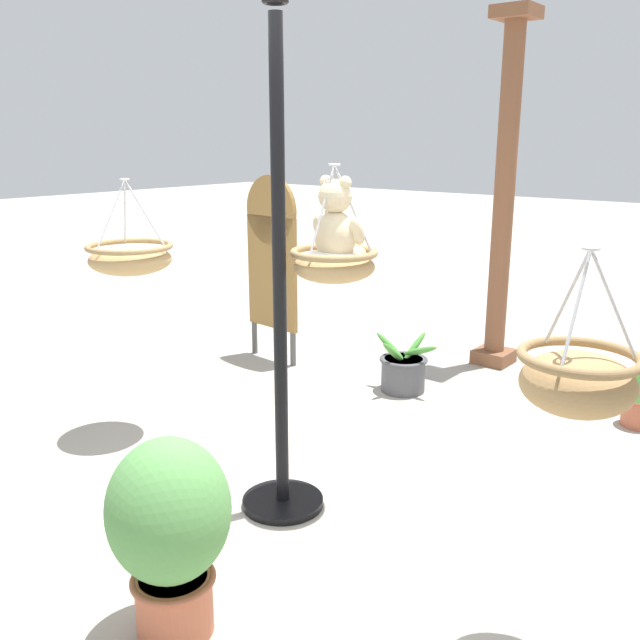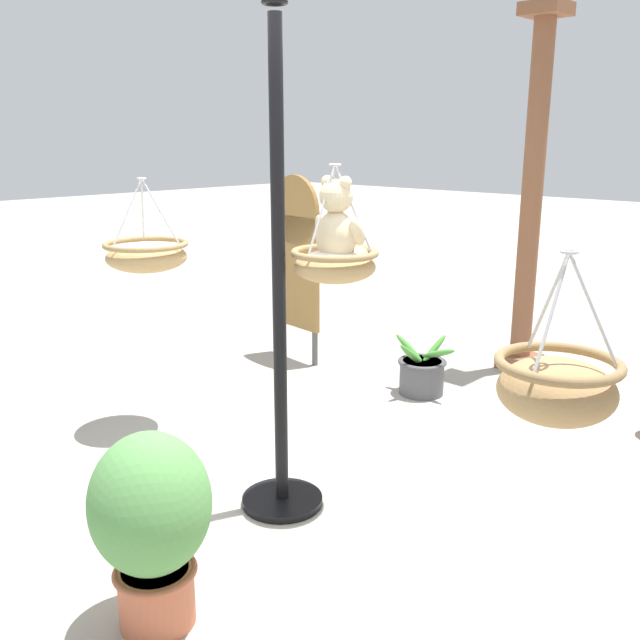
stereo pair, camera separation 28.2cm
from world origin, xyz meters
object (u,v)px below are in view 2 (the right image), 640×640
object	(u,v)px
hanging_basket_left_high	(146,255)
hanging_basket_right_low	(557,386)
potted_plant_bushy_green	(422,373)
teddy_bear	(338,226)
hanging_basket_with_teddy	(334,263)
display_sign_board	(296,253)
display_pole_central	(280,364)
potted_plant_flowering_red	(151,519)
greenhouse_pillar_right	(531,203)

from	to	relation	value
hanging_basket_left_high	hanging_basket_right_low	world-z (taller)	hanging_basket_left_high
potted_plant_bushy_green	teddy_bear	bearing A→B (deg)	-70.50
hanging_basket_with_teddy	display_sign_board	xyz separation A→B (m)	(-1.92, 1.62, -0.35)
hanging_basket_left_high	potted_plant_bushy_green	bearing A→B (deg)	60.74
hanging_basket_left_high	potted_plant_bushy_green	world-z (taller)	hanging_basket_left_high
display_pole_central	potted_plant_flowering_red	distance (m)	1.11
teddy_bear	display_sign_board	size ratio (longest dim) A/B	0.27
display_pole_central	display_sign_board	bearing A→B (deg)	133.49
hanging_basket_left_high	potted_plant_bushy_green	size ratio (longest dim) A/B	1.07
hanging_basket_left_high	display_pole_central	bearing A→B (deg)	-5.92
teddy_bear	hanging_basket_left_high	xyz separation A→B (m)	(-1.57, -0.13, -0.31)
hanging_basket_left_high	greenhouse_pillar_right	size ratio (longest dim) A/B	0.21
potted_plant_flowering_red	greenhouse_pillar_right	bearing A→B (deg)	97.07
greenhouse_pillar_right	potted_plant_bushy_green	world-z (taller)	greenhouse_pillar_right
greenhouse_pillar_right	teddy_bear	bearing A→B (deg)	-83.19
hanging_basket_right_low	greenhouse_pillar_right	xyz separation A→B (m)	(-1.73, 3.18, 0.30)
display_pole_central	display_sign_board	distance (m)	2.58
hanging_basket_with_teddy	potted_plant_bushy_green	bearing A→B (deg)	109.26
display_pole_central	display_sign_board	xyz separation A→B (m)	(-1.77, 1.87, 0.16)
hanging_basket_with_teddy	hanging_basket_right_low	distance (m)	1.48
display_pole_central	hanging_basket_left_high	world-z (taller)	display_pole_central
hanging_basket_left_high	teddy_bear	bearing A→B (deg)	4.56
greenhouse_pillar_right	hanging_basket_left_high	bearing A→B (deg)	-113.44
hanging_basket_with_teddy	hanging_basket_right_low	xyz separation A→B (m)	(1.40, -0.42, -0.20)
hanging_basket_left_high	display_sign_board	distance (m)	1.77
hanging_basket_with_teddy	display_sign_board	size ratio (longest dim) A/B	0.36
display_pole_central	greenhouse_pillar_right	distance (m)	3.08
potted_plant_bushy_green	display_sign_board	world-z (taller)	display_sign_board
potted_plant_bushy_green	display_pole_central	bearing A→B (deg)	-77.31
display_pole_central	hanging_basket_with_teddy	world-z (taller)	display_pole_central
potted_plant_bushy_green	potted_plant_flowering_red	bearing A→B (deg)	-75.57
display_pole_central	hanging_basket_left_high	size ratio (longest dim) A/B	4.18
hanging_basket_with_teddy	hanging_basket_left_high	bearing A→B (deg)	-176.24
hanging_basket_right_low	potted_plant_flowering_red	xyz separation A→B (m)	(-1.23, -0.85, -0.64)
hanging_basket_with_teddy	teddy_bear	world-z (taller)	hanging_basket_with_teddy
potted_plant_flowering_red	display_sign_board	xyz separation A→B (m)	(-2.10, 2.88, 0.49)
hanging_basket_with_teddy	potted_plant_flowering_red	size ratio (longest dim) A/B	0.71
hanging_basket_with_teddy	potted_plant_bushy_green	size ratio (longest dim) A/B	1.05
display_pole_central	hanging_basket_right_low	bearing A→B (deg)	-6.09
teddy_bear	hanging_basket_right_low	world-z (taller)	teddy_bear
display_pole_central	hanging_basket_right_low	world-z (taller)	display_pole_central
teddy_bear	potted_plant_bushy_green	distance (m)	2.19
display_pole_central	potted_plant_bushy_green	xyz separation A→B (m)	(-0.43, 1.91, -0.63)
hanging_basket_with_teddy	teddy_bear	xyz separation A→B (m)	(0.00, 0.02, 0.19)
teddy_bear	potted_plant_flowering_red	bearing A→B (deg)	-82.37
hanging_basket_left_high	greenhouse_pillar_right	world-z (taller)	greenhouse_pillar_right
greenhouse_pillar_right	display_sign_board	bearing A→B (deg)	-144.42
hanging_basket_left_high	greenhouse_pillar_right	xyz separation A→B (m)	(1.24, 2.86, 0.22)
hanging_basket_left_high	potted_plant_flowering_red	bearing A→B (deg)	-33.72
hanging_basket_with_teddy	hanging_basket_left_high	distance (m)	1.58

